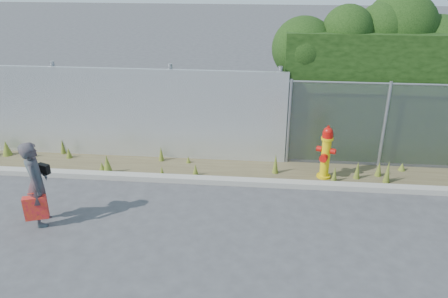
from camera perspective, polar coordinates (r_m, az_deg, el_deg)
The scene contains 10 objects.
ground at distance 7.99m, azimuth 1.19°, elevation -10.76°, with size 80.00×80.00×0.00m, color #3D3C3F.
curb at distance 9.50m, azimuth 2.04°, elevation -4.28°, with size 16.00×0.22×0.12m, color gray.
weed_strip at distance 10.02m, azimuth 3.64°, elevation -2.40°, with size 16.00×1.21×0.52m.
corrugated_fence at distance 10.82m, azimuth -14.92°, elevation 4.56°, with size 8.50×0.21×2.30m.
chainlink_fence at distance 10.86m, azimuth 25.57°, elevation 2.62°, with size 6.50×0.07×2.05m.
hedge at distance 11.61m, azimuth 25.61°, elevation 9.03°, with size 7.61×2.05×3.85m.
fire_hydrant at distance 9.77m, azimuth 13.16°, elevation -0.56°, with size 0.41×0.37×1.24m.
woman at distance 8.53m, azimuth -23.27°, elevation -4.19°, with size 0.59×0.39×1.62m, color #0E565B.
red_tote_bag at distance 8.57m, azimuth -23.38°, elevation -7.04°, with size 0.40×0.15×0.52m.
black_shoulder_bag at distance 8.53m, azimuth -22.49°, elevation -2.39°, with size 0.23×0.10×0.18m.
Camera 1 is at (0.47, -6.55, 4.55)m, focal length 35.00 mm.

